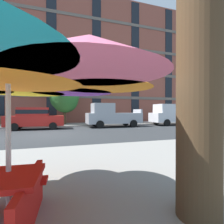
# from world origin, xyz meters

# --- Properties ---
(ground_plane) EXTENTS (120.00, 120.00, 0.00)m
(ground_plane) POSITION_xyz_m (0.00, 0.00, 0.00)
(ground_plane) COLOR #2D3033
(sidewalk_far) EXTENTS (56.00, 3.60, 0.12)m
(sidewalk_far) POSITION_xyz_m (0.00, 6.80, 0.06)
(sidewalk_far) COLOR #9E998E
(sidewalk_far) RESTS_ON ground
(apartment_building) EXTENTS (46.97, 12.08, 16.00)m
(apartment_building) POSITION_xyz_m (-0.00, 14.99, 8.00)
(apartment_building) COLOR #934C3D
(apartment_building) RESTS_ON ground
(sedan_red) EXTENTS (4.40, 1.98, 1.78)m
(sedan_red) POSITION_xyz_m (-1.14, 3.70, 0.95)
(sedan_red) COLOR #B21E19
(sedan_red) RESTS_ON ground
(pickup_silver) EXTENTS (5.10, 2.12, 2.20)m
(pickup_silver) POSITION_xyz_m (5.45, 3.70, 1.03)
(pickup_silver) COLOR #A8AAB2
(pickup_silver) RESTS_ON ground
(pickup_white) EXTENTS (5.10, 2.12, 2.20)m
(pickup_white) POSITION_xyz_m (12.22, 3.70, 1.03)
(pickup_white) COLOR silver
(pickup_white) RESTS_ON ground
(pickup_silver_midblock) EXTENTS (5.10, 2.12, 2.20)m
(pickup_silver_midblock) POSITION_xyz_m (19.56, 3.70, 1.03)
(pickup_silver_midblock) COLOR #A8AAB2
(pickup_silver_midblock) RESTS_ON ground
(street_tree_middle) EXTENTS (2.98, 2.91, 4.46)m
(street_tree_middle) POSITION_xyz_m (1.34, 6.89, 2.81)
(street_tree_middle) COLOR #4C3823
(street_tree_middle) RESTS_ON ground
(patio_umbrella) EXTENTS (3.89, 3.89, 2.30)m
(patio_umbrella) POSITION_xyz_m (0.03, -9.00, 2.05)
(patio_umbrella) COLOR silver
(patio_umbrella) RESTS_ON ground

